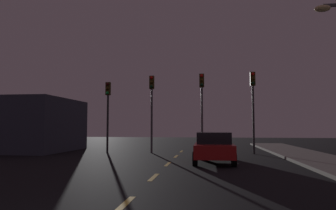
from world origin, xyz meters
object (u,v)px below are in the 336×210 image
(traffic_signal_far_right, at_px, (253,97))
(car_stopped_ahead, at_px, (214,147))
(traffic_signal_center_left, at_px, (152,99))
(traffic_signal_far_left, at_px, (108,103))
(traffic_signal_center_right, at_px, (202,98))

(traffic_signal_far_right, xyz_separation_m, car_stopped_ahead, (-2.66, -4.99, -2.95))
(traffic_signal_center_left, bearing_deg, car_stopped_ahead, -50.94)
(traffic_signal_far_left, xyz_separation_m, traffic_signal_far_right, (9.79, 0.00, 0.32))
(traffic_signal_center_left, xyz_separation_m, traffic_signal_far_right, (6.71, 0.00, 0.07))
(traffic_signal_center_left, relative_size, traffic_signal_center_right, 0.99)
(traffic_signal_center_left, distance_m, car_stopped_ahead, 7.04)
(traffic_signal_center_right, relative_size, traffic_signal_far_right, 0.99)
(traffic_signal_center_left, xyz_separation_m, car_stopped_ahead, (4.05, -4.99, -2.88))
(traffic_signal_center_right, bearing_deg, car_stopped_ahead, -82.48)
(traffic_signal_far_left, bearing_deg, traffic_signal_center_left, 0.01)
(traffic_signal_center_left, height_order, car_stopped_ahead, traffic_signal_center_left)
(car_stopped_ahead, bearing_deg, traffic_signal_far_left, 145.02)
(traffic_signal_far_right, height_order, car_stopped_ahead, traffic_signal_far_right)
(traffic_signal_far_left, distance_m, traffic_signal_center_left, 3.09)
(traffic_signal_far_left, height_order, car_stopped_ahead, traffic_signal_far_left)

